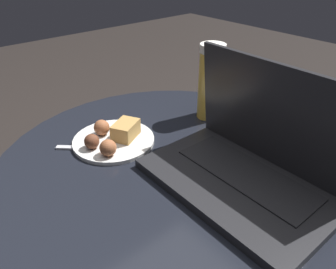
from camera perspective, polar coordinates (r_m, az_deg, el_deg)
table at (r=0.79m, az=0.73°, el=-12.33°), size 0.75×0.75×0.49m
laptop at (r=0.64m, az=13.82°, el=-4.59°), size 0.36×0.22×0.23m
beer_glass at (r=0.84m, az=7.43°, el=9.06°), size 0.06×0.06×0.19m
snack_plate at (r=0.76m, az=-9.52°, el=-0.57°), size 0.19×0.19×0.05m
fork at (r=0.75m, az=-11.62°, el=-2.42°), size 0.13×0.14×0.01m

